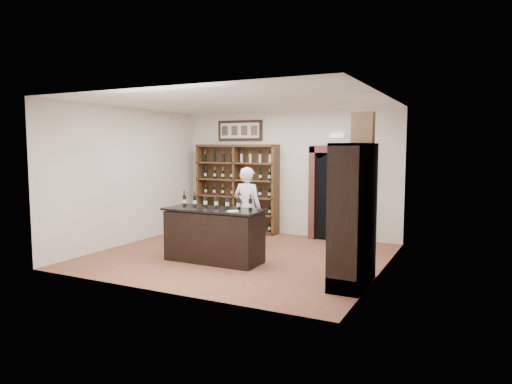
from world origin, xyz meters
TOP-DOWN VIEW (x-y plane):
  - floor at (0.00, 0.00)m, footprint 5.50×5.50m
  - ceiling at (0.00, 0.00)m, footprint 5.50×5.50m
  - wall_back at (0.00, 2.50)m, footprint 5.50×0.04m
  - wall_left at (-2.75, 0.00)m, footprint 0.04×5.00m
  - wall_right at (2.75, 0.00)m, footprint 0.04×5.00m
  - wine_shelf at (-1.30, 2.33)m, footprint 2.20×0.38m
  - framed_picture at (-1.30, 2.47)m, footprint 1.25×0.04m
  - arched_doorway at (1.25, 2.33)m, footprint 1.17×0.35m
  - emergency_light at (1.25, 2.42)m, footprint 0.30×0.10m
  - tasting_counter at (-0.20, -0.60)m, footprint 1.88×0.78m
  - counter_bottle_0 at (-0.92, -0.52)m, footprint 0.07×0.07m
  - counter_bottle_1 at (-0.68, -0.52)m, footprint 0.07×0.07m
  - counter_bottle_2 at (-0.44, -0.52)m, footprint 0.07×0.07m
  - counter_bottle_3 at (-0.20, -0.52)m, footprint 0.07×0.07m
  - counter_bottle_4 at (0.04, -0.52)m, footprint 0.07×0.07m
  - counter_bottle_5 at (0.28, -0.52)m, footprint 0.07×0.07m
  - counter_bottle_6 at (0.52, -0.52)m, footprint 0.07×0.07m
  - side_cabinet at (2.52, -0.90)m, footprint 0.48×1.20m
  - shopkeeper at (-0.13, 0.62)m, footprint 0.65×0.45m
  - plate at (0.33, -0.81)m, footprint 0.21×0.21m
  - wine_crate at (2.52, -0.50)m, footprint 0.36×0.18m

SIDE VIEW (x-z plane):
  - floor at x=0.00m, z-range 0.00..0.00m
  - tasting_counter at x=-0.20m, z-range -0.01..0.99m
  - side_cabinet at x=2.52m, z-range -0.35..1.85m
  - shopkeeper at x=-0.13m, z-range 0.00..1.72m
  - plate at x=0.33m, z-range 1.00..1.02m
  - wine_shelf at x=-1.30m, z-range 0.00..2.20m
  - counter_bottle_0 at x=-0.92m, z-range 0.96..1.26m
  - counter_bottle_1 at x=-0.68m, z-range 0.96..1.26m
  - counter_bottle_2 at x=-0.44m, z-range 0.96..1.26m
  - counter_bottle_3 at x=-0.20m, z-range 0.96..1.26m
  - counter_bottle_4 at x=0.04m, z-range 0.96..1.26m
  - counter_bottle_5 at x=0.28m, z-range 0.96..1.26m
  - counter_bottle_6 at x=0.52m, z-range 0.96..1.26m
  - arched_doorway at x=1.25m, z-range 0.05..2.22m
  - wall_back at x=0.00m, z-range 0.00..3.00m
  - wall_left at x=-2.75m, z-range 0.00..3.00m
  - wall_right at x=2.75m, z-range 0.00..3.00m
  - emergency_light at x=1.25m, z-range 2.35..2.45m
  - wine_crate at x=2.52m, z-range 2.20..2.69m
  - framed_picture at x=-1.30m, z-range 2.29..2.81m
  - ceiling at x=0.00m, z-range 3.00..3.00m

